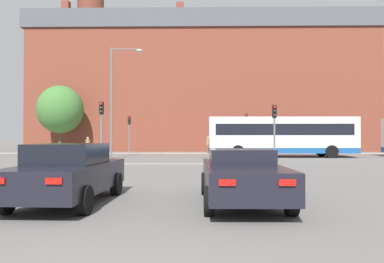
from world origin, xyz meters
The scene contains 14 objects.
stop_line_strip centered at (0.00, 20.18, 0.00)m, with size 8.58×0.30×0.01m, color silver.
far_pavement centered at (0.00, 34.36, 0.01)m, with size 69.53×2.50×0.01m, color gray.
brick_civic_building centered at (1.27, 43.58, 8.11)m, with size 40.30×11.44×22.61m.
car_saloon_left centered at (-2.31, 6.61, 0.77)m, with size 2.06×4.52×1.51m.
car_roadster_right centered at (2.06, 6.68, 0.70)m, with size 2.00×4.78×1.37m.
bus_crossing_lead centered at (7.73, 27.72, 1.74)m, with size 11.76×2.70×3.23m.
traffic_light_near_right centered at (5.71, 20.47, 2.48)m, with size 0.26×0.31×3.64m.
traffic_light_far_left centered at (-5.85, 34.05, 2.51)m, with size 0.26×0.31×3.69m.
traffic_light_far_right centered at (5.70, 33.84, 2.64)m, with size 0.26×0.31×3.90m.
traffic_light_near_left centered at (-5.24, 21.06, 2.64)m, with size 0.26×0.31×3.91m.
street_lamp_junction centered at (-5.25, 25.48, 5.11)m, with size 2.47×0.36×8.46m.
pedestrian_waiting centered at (-10.22, 34.89, 0.94)m, with size 0.45×0.42×1.62m.
pedestrian_walking_east centered at (1.97, 34.14, 0.99)m, with size 0.38×0.46×1.69m.
tree_by_building centered at (-13.26, 35.49, 4.45)m, with size 4.68×4.68×6.92m.
Camera 1 is at (0.97, -2.78, 1.70)m, focal length 35.00 mm.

